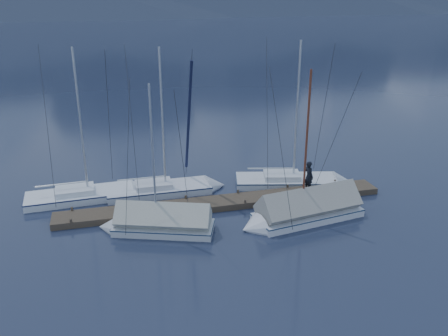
{
  "coord_description": "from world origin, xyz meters",
  "views": [
    {
      "loc": [
        -5.93,
        -20.86,
        11.13
      ],
      "look_at": [
        0.0,
        2.0,
        2.2
      ],
      "focal_mm": 38.0,
      "sensor_mm": 36.0,
      "label": 1
    }
  ],
  "objects_px": {
    "sailboat_open_left": "(97,195)",
    "sailboat_covered_near": "(300,213)",
    "sailboat_open_right": "(301,182)",
    "person": "(309,176)",
    "sailboat_open_mid": "(174,189)",
    "sailboat_covered_far": "(155,224)"
  },
  "relations": [
    {
      "from": "sailboat_covered_far",
      "to": "sailboat_open_left",
      "type": "bearing_deg",
      "value": 118.98
    },
    {
      "from": "sailboat_open_right",
      "to": "person",
      "type": "distance_m",
      "value": 2.02
    },
    {
      "from": "sailboat_open_left",
      "to": "sailboat_covered_far",
      "type": "height_order",
      "value": "sailboat_open_left"
    },
    {
      "from": "sailboat_open_left",
      "to": "person",
      "type": "relative_size",
      "value": 5.21
    },
    {
      "from": "sailboat_open_mid",
      "to": "sailboat_covered_far",
      "type": "height_order",
      "value": "sailboat_open_mid"
    },
    {
      "from": "sailboat_open_mid",
      "to": "sailboat_covered_near",
      "type": "bearing_deg",
      "value": -42.85
    },
    {
      "from": "sailboat_open_left",
      "to": "sailboat_covered_near",
      "type": "bearing_deg",
      "value": -28.99
    },
    {
      "from": "sailboat_open_left",
      "to": "sailboat_covered_far",
      "type": "relative_size",
      "value": 1.16
    },
    {
      "from": "sailboat_open_mid",
      "to": "person",
      "type": "bearing_deg",
      "value": -19.23
    },
    {
      "from": "sailboat_open_right",
      "to": "person",
      "type": "height_order",
      "value": "sailboat_open_right"
    },
    {
      "from": "sailboat_open_right",
      "to": "person",
      "type": "bearing_deg",
      "value": -101.07
    },
    {
      "from": "sailboat_open_right",
      "to": "sailboat_covered_far",
      "type": "height_order",
      "value": "sailboat_open_right"
    },
    {
      "from": "sailboat_open_left",
      "to": "sailboat_covered_far",
      "type": "xyz_separation_m",
      "value": [
        2.69,
        -4.85,
        0.23
      ]
    },
    {
      "from": "sailboat_covered_near",
      "to": "sailboat_covered_far",
      "type": "xyz_separation_m",
      "value": [
        -7.33,
        0.7,
        -0.04
      ]
    },
    {
      "from": "person",
      "to": "sailboat_open_left",
      "type": "bearing_deg",
      "value": 62.69
    },
    {
      "from": "sailboat_open_right",
      "to": "sailboat_covered_near",
      "type": "distance_m",
      "value": 4.83
    },
    {
      "from": "sailboat_covered_far",
      "to": "sailboat_open_right",
      "type": "bearing_deg",
      "value": 21.61
    },
    {
      "from": "sailboat_open_left",
      "to": "person",
      "type": "height_order",
      "value": "sailboat_open_left"
    },
    {
      "from": "sailboat_open_mid",
      "to": "person",
      "type": "relative_size",
      "value": 5.16
    },
    {
      "from": "sailboat_open_left",
      "to": "sailboat_open_right",
      "type": "height_order",
      "value": "sailboat_open_right"
    },
    {
      "from": "sailboat_open_mid",
      "to": "sailboat_covered_near",
      "type": "height_order",
      "value": "sailboat_open_mid"
    },
    {
      "from": "sailboat_covered_near",
      "to": "person",
      "type": "xyz_separation_m",
      "value": [
        1.66,
        2.7,
        0.8
      ]
    }
  ]
}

